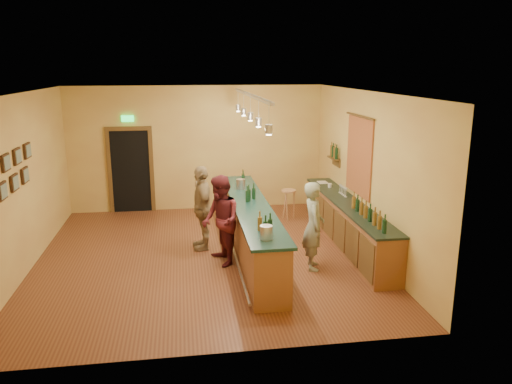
{
  "coord_description": "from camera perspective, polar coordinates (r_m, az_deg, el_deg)",
  "views": [
    {
      "loc": [
        -0.4,
        -9.34,
        3.66
      ],
      "look_at": [
        1.04,
        0.2,
        1.23
      ],
      "focal_mm": 35.0,
      "sensor_mm": 36.0,
      "label": 1
    }
  ],
  "objects": [
    {
      "name": "customer_b",
      "position": [
        10.21,
        -6.17,
        -1.8
      ],
      "size": [
        0.51,
        1.05,
        1.74
      ],
      "primitive_type": "imported",
      "rotation": [
        0.0,
        0.0,
        -1.48
      ],
      "color": "#997A51",
      "rests_on": "floor"
    },
    {
      "name": "ceiling",
      "position": [
        9.36,
        -6.26,
        11.26
      ],
      "size": [
        6.5,
        7.0,
        0.02
      ],
      "primitive_type": "cube",
      "color": "silver",
      "rests_on": "wall_back"
    },
    {
      "name": "wall_right",
      "position": [
        10.23,
        12.5,
        2.21
      ],
      "size": [
        0.02,
        7.0,
        3.2
      ],
      "primitive_type": "cube",
      "color": "#BB8746",
      "rests_on": "floor"
    },
    {
      "name": "pendant_track",
      "position": [
        9.45,
        -0.65,
        10.05
      ],
      "size": [
        0.11,
        4.6,
        0.5
      ],
      "color": "silver",
      "rests_on": "ceiling"
    },
    {
      "name": "tapestry",
      "position": [
        10.55,
        11.7,
        3.99
      ],
      "size": [
        0.03,
        1.4,
        1.6
      ],
      "primitive_type": "cube",
      "color": "maroon",
      "rests_on": "wall_right"
    },
    {
      "name": "bar_stool",
      "position": [
        12.21,
        3.75,
        -0.42
      ],
      "size": [
        0.36,
        0.36,
        0.73
      ],
      "rotation": [
        0.0,
        0.0,
        -0.2
      ],
      "color": "#A76A4B",
      "rests_on": "floor"
    },
    {
      "name": "wall_left",
      "position": [
        9.98,
        -24.98,
        0.91
      ],
      "size": [
        0.02,
        7.0,
        3.2
      ],
      "primitive_type": "cube",
      "color": "#BB8746",
      "rests_on": "floor"
    },
    {
      "name": "doorway",
      "position": [
        13.13,
        -14.12,
        2.61
      ],
      "size": [
        1.15,
        0.09,
        2.48
      ],
      "color": "black",
      "rests_on": "wall_back"
    },
    {
      "name": "bottle_shelf",
      "position": [
        11.96,
        8.94,
        4.4
      ],
      "size": [
        0.17,
        0.55,
        0.54
      ],
      "color": "#513918",
      "rests_on": "wall_right"
    },
    {
      "name": "floor",
      "position": [
        10.04,
        -5.77,
        -7.29
      ],
      "size": [
        7.0,
        7.0,
        0.0
      ],
      "primitive_type": "plane",
      "color": "#5C2C1A",
      "rests_on": "ground"
    },
    {
      "name": "tasting_bar",
      "position": [
        9.91,
        -0.62,
        -3.78
      ],
      "size": [
        0.73,
        5.1,
        1.38
      ],
      "color": "brown",
      "rests_on": "floor"
    },
    {
      "name": "wall_back",
      "position": [
        13.01,
        -6.74,
        4.96
      ],
      "size": [
        6.5,
        0.02,
        3.2
      ],
      "primitive_type": "cube",
      "color": "#BB8746",
      "rests_on": "floor"
    },
    {
      "name": "back_counter",
      "position": [
        10.58,
        10.41,
        -3.53
      ],
      "size": [
        0.6,
        4.55,
        1.27
      ],
      "color": "brown",
      "rests_on": "floor"
    },
    {
      "name": "customer_a",
      "position": [
        9.36,
        -4.06,
        -3.3
      ],
      "size": [
        0.82,
        0.96,
        1.71
      ],
      "primitive_type": "imported",
      "rotation": [
        0.0,
        0.0,
        -1.34
      ],
      "color": "#59191E",
      "rests_on": "floor"
    },
    {
      "name": "bartender",
      "position": [
        9.21,
        6.59,
        -3.87
      ],
      "size": [
        0.47,
        0.65,
        1.65
      ],
      "primitive_type": "imported",
      "rotation": [
        0.0,
        0.0,
        1.44
      ],
      "color": "gray",
      "rests_on": "floor"
    },
    {
      "name": "picture_grid",
      "position": [
        9.2,
        -26.23,
        1.97
      ],
      "size": [
        0.06,
        2.2,
        0.7
      ],
      "primitive_type": null,
      "color": "#382111",
      "rests_on": "wall_left"
    },
    {
      "name": "wall_front",
      "position": [
        6.2,
        -4.44,
        -5.29
      ],
      "size": [
        6.5,
        0.02,
        3.2
      ],
      "primitive_type": "cube",
      "color": "#BB8746",
      "rests_on": "floor"
    }
  ]
}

